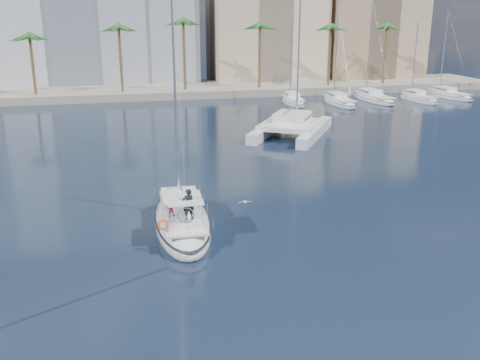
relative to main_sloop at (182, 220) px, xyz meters
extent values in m
plane|color=black|center=(1.98, -2.95, -0.51)|extent=(160.00, 160.00, 0.00)
cube|color=gray|center=(1.98, 58.05, 0.09)|extent=(120.00, 14.00, 1.20)
cube|color=silver|center=(-10.02, 70.05, 13.49)|extent=(42.00, 16.00, 28.00)
cube|color=beige|center=(23.98, 67.05, 9.49)|extent=(20.00, 14.00, 20.00)
cube|color=tan|center=(43.98, 65.05, 8.49)|extent=(18.00, 12.00, 18.00)
cylinder|color=brown|center=(1.98, 54.05, 4.74)|extent=(0.44, 0.44, 10.50)
sphere|color=#255B21|center=(1.98, 54.05, 9.99)|extent=(3.60, 3.60, 3.60)
cylinder|color=brown|center=(35.98, 54.05, 4.74)|extent=(0.44, 0.44, 10.50)
sphere|color=#255B21|center=(35.98, 54.05, 9.99)|extent=(3.60, 3.60, 3.60)
ellipsoid|color=silver|center=(0.00, 0.01, -0.18)|extent=(3.86, 10.91, 2.24)
ellipsoid|color=black|center=(0.00, 0.01, 0.14)|extent=(3.90, 11.01, 0.18)
cube|color=silver|center=(-0.01, -0.20, 0.67)|extent=(2.76, 8.18, 0.12)
cube|color=white|center=(0.04, 1.05, 1.03)|extent=(2.45, 3.61, 0.60)
cube|color=black|center=(0.04, 1.05, 1.05)|extent=(2.45, 3.20, 0.14)
cylinder|color=#B7BABF|center=(0.09, 2.29, 7.79)|extent=(0.15, 0.15, 14.13)
cylinder|color=#B7BABF|center=(0.01, 0.11, 2.23)|extent=(0.28, 4.35, 0.11)
cube|color=white|center=(-0.09, -2.27, 0.91)|extent=(2.15, 2.77, 0.36)
cube|color=silver|center=(-0.09, -2.37, 2.28)|extent=(2.15, 2.77, 0.04)
torus|color=silver|center=(-0.13, -3.30, 1.58)|extent=(0.96, 0.09, 0.96)
torus|color=#DE470B|center=(-1.47, -3.67, 1.28)|extent=(0.64, 0.22, 0.64)
imported|color=black|center=(0.09, -2.75, 2.02)|extent=(0.75, 0.56, 1.88)
imported|color=#B61C36|center=(-0.90, -1.98, 1.60)|extent=(0.53, 0.43, 1.04)
cube|color=silver|center=(13.00, 25.41, 0.04)|extent=(8.00, 11.52, 1.10)
cube|color=silver|center=(17.42, 22.56, 0.04)|extent=(8.00, 11.52, 1.10)
cube|color=white|center=(14.86, 23.44, 0.79)|extent=(8.77, 9.15, 0.50)
cube|color=white|center=(15.21, 23.99, 1.49)|extent=(5.09, 5.18, 1.00)
cube|color=black|center=(15.21, 23.99, 1.54)|extent=(4.82, 4.76, 0.18)
cylinder|color=#B7BABF|center=(16.26, 25.62, 9.60)|extent=(0.18, 0.18, 17.23)
ellipsoid|color=silver|center=(4.35, 1.02, 0.49)|extent=(0.19, 0.36, 0.17)
sphere|color=silver|center=(4.35, 1.19, 0.51)|extent=(0.09, 0.09, 0.09)
cube|color=gray|center=(4.09, 1.02, 0.52)|extent=(0.41, 0.15, 0.10)
cube|color=gray|center=(4.61, 1.02, 0.52)|extent=(0.41, 0.15, 0.10)
camera|label=1|loc=(-3.47, -31.50, 12.59)|focal=40.00mm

